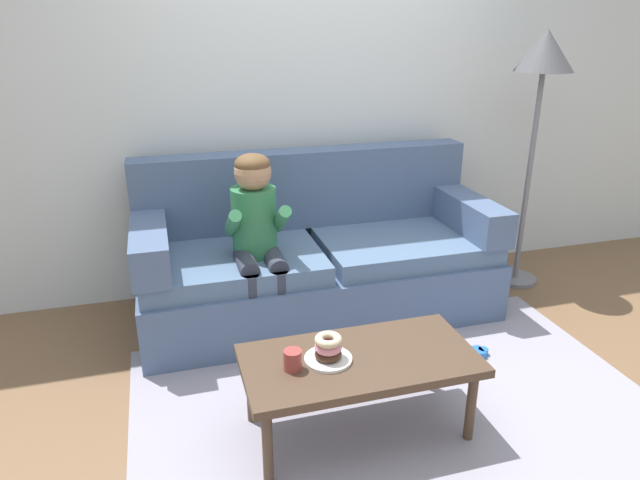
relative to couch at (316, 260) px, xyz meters
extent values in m
plane|color=brown|center=(0.10, -0.85, -0.35)|extent=(10.00, 10.00, 0.00)
cube|color=silver|center=(0.10, 0.55, 1.05)|extent=(8.00, 0.10, 2.80)
cube|color=#9993A3|center=(0.10, -1.10, -0.35)|extent=(2.54, 1.75, 0.01)
cube|color=slate|center=(0.00, -0.05, -0.16)|extent=(2.20, 0.90, 0.38)
cube|color=slate|center=(-0.55, -0.10, 0.09)|extent=(1.06, 0.74, 0.12)
cube|color=slate|center=(0.55, -0.10, 0.09)|extent=(1.06, 0.74, 0.12)
cube|color=slate|center=(0.00, 0.30, 0.40)|extent=(2.20, 0.20, 0.50)
cube|color=slate|center=(-1.00, -0.05, 0.26)|extent=(0.20, 0.90, 0.22)
cube|color=slate|center=(1.00, -0.05, 0.26)|extent=(0.20, 0.90, 0.22)
cube|color=#4C3828|center=(-0.14, -1.21, 0.03)|extent=(1.04, 0.52, 0.04)
cylinder|color=#4C3828|center=(-0.60, -1.40, -0.17)|extent=(0.04, 0.04, 0.36)
cylinder|color=#4C3828|center=(0.32, -1.40, -0.17)|extent=(0.04, 0.04, 0.36)
cylinder|color=#4C3828|center=(-0.60, -1.01, -0.17)|extent=(0.04, 0.04, 0.36)
cylinder|color=#4C3828|center=(0.32, -1.01, -0.17)|extent=(0.04, 0.04, 0.36)
cylinder|color=#337A4C|center=(-0.41, -0.13, 0.35)|extent=(0.26, 0.26, 0.40)
sphere|color=tan|center=(-0.41, -0.15, 0.64)|extent=(0.21, 0.21, 0.21)
ellipsoid|color=brown|center=(-0.41, -0.15, 0.69)|extent=(0.20, 0.20, 0.12)
cylinder|color=#333847|center=(-0.49, -0.28, 0.16)|extent=(0.11, 0.30, 0.11)
cylinder|color=#333847|center=(-0.49, -0.43, -0.07)|extent=(0.09, 0.09, 0.44)
cube|color=black|center=(-0.49, -0.48, -0.32)|extent=(0.10, 0.20, 0.06)
cylinder|color=#337A4C|center=(-0.55, -0.24, 0.38)|extent=(0.07, 0.29, 0.23)
cylinder|color=#333847|center=(-0.33, -0.28, 0.16)|extent=(0.11, 0.30, 0.11)
cylinder|color=#333847|center=(-0.33, -0.43, -0.07)|extent=(0.09, 0.09, 0.44)
cube|color=black|center=(-0.33, -0.48, -0.32)|extent=(0.10, 0.20, 0.06)
cylinder|color=#337A4C|center=(-0.27, -0.24, 0.38)|extent=(0.07, 0.29, 0.23)
cylinder|color=white|center=(-0.28, -1.20, 0.05)|extent=(0.21, 0.21, 0.01)
torus|color=#422619|center=(-0.28, -1.20, 0.08)|extent=(0.16, 0.16, 0.04)
torus|color=pink|center=(-0.28, -1.20, 0.11)|extent=(0.17, 0.17, 0.04)
torus|color=beige|center=(-0.28, -1.20, 0.15)|extent=(0.15, 0.15, 0.04)
cylinder|color=#993D38|center=(-0.45, -1.22, 0.09)|extent=(0.08, 0.08, 0.09)
cube|color=blue|center=(0.67, -0.81, -0.33)|extent=(0.16, 0.09, 0.05)
cylinder|color=blue|center=(0.58, -0.81, -0.33)|extent=(0.06, 0.06, 0.05)
cylinder|color=blue|center=(0.75, -0.81, -0.33)|extent=(0.06, 0.06, 0.05)
cylinder|color=slate|center=(1.52, 0.02, -0.34)|extent=(0.30, 0.30, 0.03)
cylinder|color=slate|center=(1.52, 0.02, 0.42)|extent=(0.04, 0.04, 1.50)
cone|color=#4C4C51|center=(1.52, 0.02, 1.25)|extent=(0.37, 0.37, 0.26)
camera|label=1|loc=(-0.91, -3.23, 1.43)|focal=31.93mm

